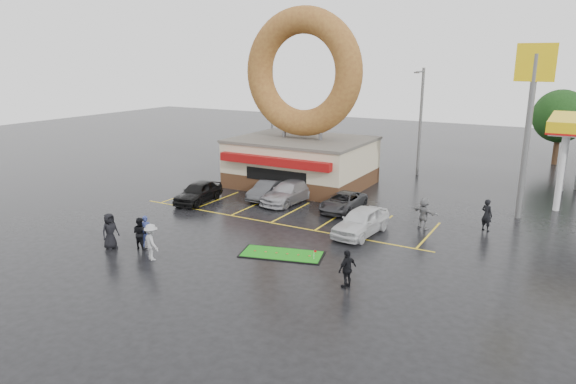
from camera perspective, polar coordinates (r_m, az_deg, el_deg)
The scene contains 20 objects.
ground at distance 28.73m, azimuth -5.50°, elevation -5.24°, with size 120.00×120.00×0.00m, color black.
donut_shop at distance 40.01m, azimuth 1.55°, elevation 7.06°, with size 10.20×8.70×13.50m.
shell_sign at distance 34.19m, azimuth 25.44°, elevation 9.29°, with size 2.20×0.36×10.60m.
streetlight_left at distance 49.42m, azimuth -1.84°, elevation 8.87°, with size 0.40×2.21×9.00m.
streetlight_mid at distance 44.76m, azimuth 14.49°, elevation 7.82°, with size 0.40×2.21×9.00m.
tree_far_d at distance 54.28m, azimuth 28.00°, elevation 7.44°, with size 4.90×4.90×7.00m.
car_black at distance 36.14m, azimuth -9.94°, elevation -0.01°, with size 1.74×4.32×1.47m, color black.
car_dgrey at distance 36.57m, azimuth -2.34°, elevation 0.23°, with size 1.36×3.91×1.29m, color #333335.
car_silver at distance 35.65m, azimuth 0.12°, elevation 0.00°, with size 2.05×5.03×1.46m, color #9F9FA3.
car_grey at distance 33.92m, azimuth 6.14°, elevation -1.08°, with size 1.97×4.27×1.19m, color #2F2F31.
car_white at distance 29.42m, azimuth 8.12°, elevation -3.25°, with size 1.83×4.54×1.55m, color silver.
person_blue at distance 28.28m, azimuth -15.51°, elevation -4.24°, with size 0.62×0.40×1.69m, color navy.
person_blackjkt at distance 28.04m, azimuth -16.11°, elevation -4.42°, with size 0.83×0.65×1.71m, color black.
person_hoodie at distance 26.36m, azimuth -14.92°, elevation -5.40°, with size 1.20×0.69×1.85m, color #99999B.
person_bystander at distance 28.52m, azimuth -19.17°, elevation -4.12°, with size 0.94×0.61×1.92m, color black.
person_cameraman at distance 22.67m, azimuth 6.60°, elevation -8.47°, with size 1.02×0.43×1.75m, color black.
person_walker_near at distance 31.13m, azimuth 14.85°, elevation -2.28°, with size 1.74×0.56×1.88m, color gray.
person_walker_far at distance 31.85m, azimuth 21.21°, elevation -2.40°, with size 0.69×0.45×1.89m, color black.
dumpster at distance 43.72m, azimuth -5.68°, elevation 2.57°, with size 1.80×1.20×1.30m, color #1E4A1C.
putting_green at distance 26.40m, azimuth -0.68°, elevation -6.92°, with size 4.56×2.87×0.53m.
Camera 1 is at (15.71, -22.00, 9.72)m, focal length 32.00 mm.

